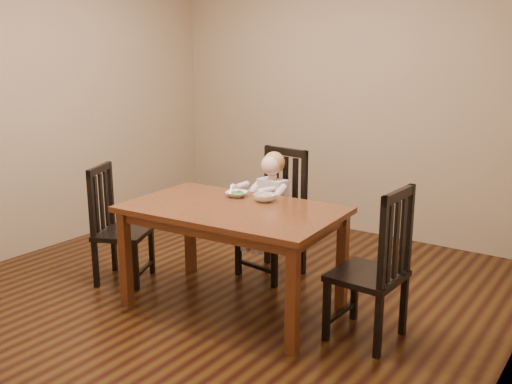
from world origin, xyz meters
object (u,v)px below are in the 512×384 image
Objects in this scene: chair_left at (117,226)px; bowl_peas at (237,194)px; chair_right at (375,269)px; chair_child at (275,215)px; toddler at (271,201)px; dining_table at (233,219)px; bowl_veg at (265,198)px.

bowl_peas is at bearing 88.01° from chair_left.
bowl_peas is (-1.17, 0.14, 0.28)m from chair_right.
chair_child reaches higher than chair_left.
toddler is at bearing 105.28° from chair_left.
toddler is (-0.01, -0.05, 0.13)m from chair_child.
chair_child reaches higher than dining_table.
chair_left is 1.77× the size of toddler.
chair_right is 0.98m from bowl_veg.
bowl_peas reaches higher than dining_table.
chair_child is (-0.11, 0.71, -0.16)m from dining_table.
chair_child is 1.27m from chair_right.
toddler is (0.93, 0.78, 0.18)m from chair_left.
bowl_veg is at bearing 83.55° from chair_right.
bowl_veg is (0.24, 0.01, 0.01)m from bowl_peas.
chair_left is 1.23m from toddler.
chair_child is at bearing 64.47° from chair_right.
chair_child is at bearing 98.57° from dining_table.
chair_left is (-1.05, -0.13, -0.21)m from dining_table.
dining_table is at bearing 72.29° from chair_left.
chair_right is (1.12, -0.60, -0.01)m from chair_child.
bowl_veg reaches higher than dining_table.
chair_left is 5.75× the size of bowl_veg.
dining_table is 1.08m from chair_left.
chair_left reaches higher than bowl_peas.
chair_child is at bearing 84.78° from bowl_peas.
bowl_veg is (1.14, 0.38, 0.32)m from chair_left.
bowl_veg is at bearing 120.97° from chair_child.
dining_table is 1.49× the size of chair_child.
chair_right is 6.17× the size of bowl_veg.
chair_left reaches higher than bowl_veg.
chair_right is at bearing 6.17° from dining_table.
toddler is 0.43m from bowl_peas.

